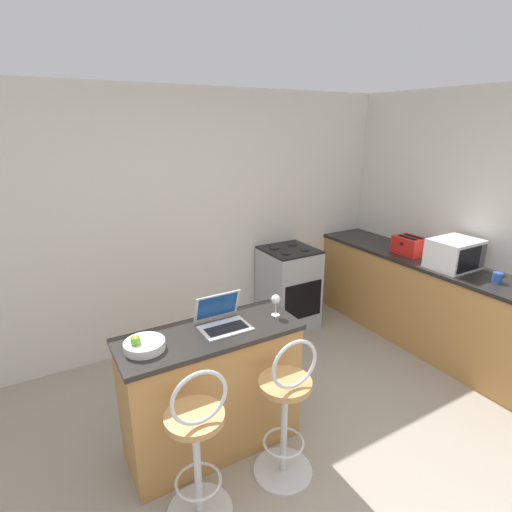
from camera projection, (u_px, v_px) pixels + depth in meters
wall_back at (180, 223)px, 4.04m from camera, size 12.00×0.06×2.60m
breakfast_bar at (212, 391)px, 2.81m from camera, size 1.23×0.49×0.94m
counter_right at (435, 306)px, 4.10m from camera, size 0.60×2.97×0.94m
bar_stool_near at (197, 448)px, 2.26m from camera, size 0.40×0.40×1.06m
bar_stool_far at (286, 412)px, 2.55m from camera, size 0.40×0.40×1.06m
laptop at (222, 318)px, 2.72m from camera, size 0.33×0.28×0.22m
microwave at (455, 254)px, 3.80m from camera, size 0.45×0.36×0.28m
toaster at (409, 245)px, 4.23m from camera, size 0.25×0.31×0.19m
stove_range at (288, 288)px, 4.57m from camera, size 0.56×0.58×0.94m
fruit_bowl at (143, 345)px, 2.44m from camera, size 0.25×0.25×0.10m
wine_glass_short at (276, 300)px, 2.85m from camera, size 0.07×0.07×0.16m
mug_blue at (497, 277)px, 3.48m from camera, size 0.10×0.08×0.09m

